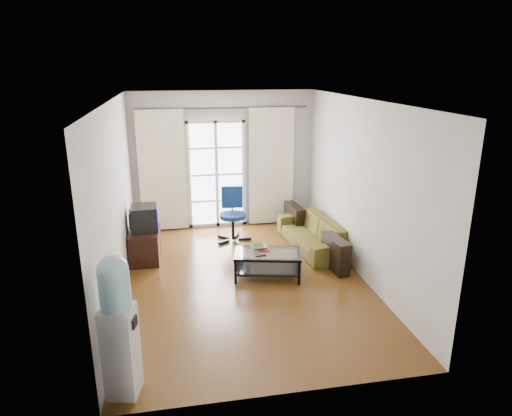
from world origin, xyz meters
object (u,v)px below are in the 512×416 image
(coffee_table, at_px, (268,261))
(water_cooler, at_px, (118,324))
(sofa, at_px, (313,234))
(tv_stand, at_px, (145,246))
(crt_tv, at_px, (143,218))
(task_chair, at_px, (233,225))

(coffee_table, height_order, water_cooler, water_cooler)
(sofa, height_order, coffee_table, sofa)
(tv_stand, height_order, crt_tv, crt_tv)
(coffee_table, bearing_deg, sofa, 44.19)
(sofa, height_order, task_chair, task_chair)
(crt_tv, height_order, task_chair, task_chair)
(coffee_table, height_order, task_chair, task_chair)
(sofa, relative_size, task_chair, 1.89)
(task_chair, relative_size, water_cooler, 0.67)
(sofa, height_order, tv_stand, sofa)
(tv_stand, bearing_deg, crt_tv, 87.38)
(sofa, distance_m, water_cooler, 4.51)
(coffee_table, bearing_deg, crt_tv, 151.44)
(tv_stand, relative_size, task_chair, 0.72)
(task_chair, bearing_deg, coffee_table, -73.63)
(tv_stand, distance_m, water_cooler, 3.35)
(crt_tv, relative_size, task_chair, 0.48)
(coffee_table, relative_size, task_chair, 1.12)
(coffee_table, relative_size, crt_tv, 2.31)
(sofa, distance_m, task_chair, 1.50)
(tv_stand, xyz_separation_m, crt_tv, (0.00, 0.04, 0.47))
(coffee_table, height_order, crt_tv, crt_tv)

